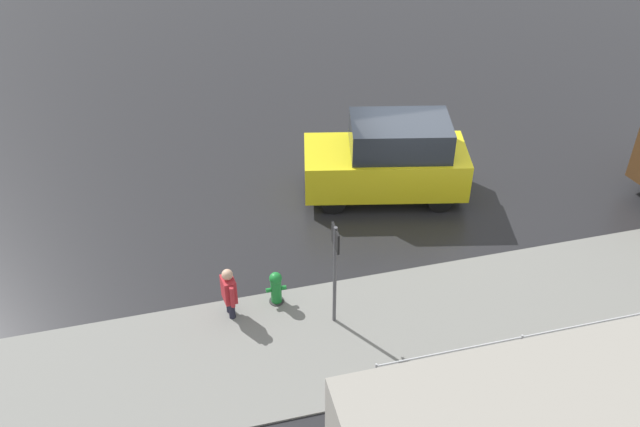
{
  "coord_description": "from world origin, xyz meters",
  "views": [
    {
      "loc": [
        5.79,
        13.39,
        10.36
      ],
      "look_at": [
        2.75,
        1.3,
        0.9
      ],
      "focal_mm": 40.0,
      "sensor_mm": 36.0,
      "label": 1
    }
  ],
  "objects": [
    {
      "name": "sign_post",
      "position": [
        3.06,
        3.69,
        1.58
      ],
      "size": [
        0.07,
        0.44,
        2.4
      ],
      "color": "#4C4C51",
      "rests_on": "ground"
    },
    {
      "name": "ground_plane",
      "position": [
        0.0,
        0.0,
        0.0
      ],
      "size": [
        60.0,
        60.0,
        0.0
      ],
      "primitive_type": "plane",
      "color": "black"
    },
    {
      "name": "kerb_strip",
      "position": [
        0.0,
        4.2,
        0.02
      ],
      "size": [
        24.0,
        3.2,
        0.04
      ],
      "primitive_type": "cube",
      "color": "slate",
      "rests_on": "ground"
    },
    {
      "name": "pedestrian",
      "position": [
        5.03,
        3.03,
        0.68
      ],
      "size": [
        0.29,
        0.56,
        1.22
      ],
      "color": "#B2262D",
      "rests_on": "ground"
    },
    {
      "name": "fire_hydrant",
      "position": [
        4.07,
        2.89,
        0.4
      ],
      "size": [
        0.42,
        0.31,
        0.8
      ],
      "color": "#197A2D",
      "rests_on": "ground"
    },
    {
      "name": "metal_railing",
      "position": [
        -1.16,
        5.82,
        0.73
      ],
      "size": [
        8.15,
        0.04,
        1.05
      ],
      "color": "#B7BABF",
      "rests_on": "ground"
    },
    {
      "name": "moving_hatchback",
      "position": [
        0.64,
        -0.24,
        1.03
      ],
      "size": [
        4.18,
        2.51,
        2.06
      ],
      "color": "yellow",
      "rests_on": "ground"
    }
  ]
}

